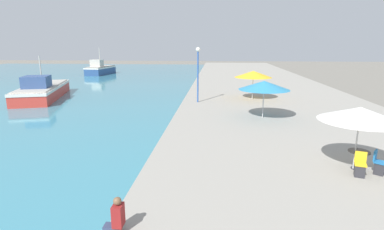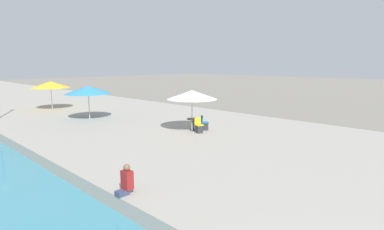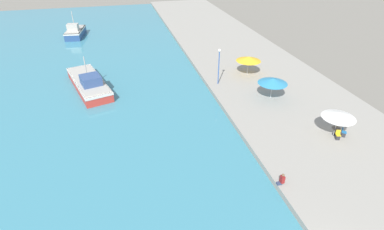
{
  "view_description": "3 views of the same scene",
  "coord_description": "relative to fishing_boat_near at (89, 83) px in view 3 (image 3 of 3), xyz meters",
  "views": [
    {
      "loc": [
        2.86,
        0.69,
        5.35
      ],
      "look_at": [
        1.5,
        17.48,
        1.36
      ],
      "focal_mm": 28.0,
      "sensor_mm": 36.0,
      "label": 1
    },
    {
      "loc": [
        -4.75,
        -0.17,
        4.64
      ],
      "look_at": [
        8.29,
        12.11,
        1.56
      ],
      "focal_mm": 28.0,
      "sensor_mm": 36.0,
      "label": 2
    },
    {
      "loc": [
        -10.33,
        -7.14,
        16.79
      ],
      "look_at": [
        -4.0,
        18.0,
        1.16
      ],
      "focal_mm": 28.0,
      "sensor_mm": 36.0,
      "label": 3
    }
  ],
  "objects": [
    {
      "name": "cafe_umbrella_white",
      "position": [
        20.54,
        -8.75,
        1.86
      ],
      "size": [
        3.33,
        3.33,
        2.47
      ],
      "color": "#B7B7B7",
      "rests_on": "quay_promenade"
    },
    {
      "name": "fishing_boat_near",
      "position": [
        0.0,
        0.0,
        0.0
      ],
      "size": [
        6.05,
        10.94,
        4.21
      ],
      "rotation": [
        0.0,
        0.0,
        0.29
      ],
      "color": "red",
      "rests_on": "water_basin"
    },
    {
      "name": "cafe_chair_right",
      "position": [
        23.58,
        -17.47,
        0.01
      ],
      "size": [
        0.58,
        0.58,
        0.91
      ],
      "rotation": [
        0.0,
        0.0,
        4.06
      ],
      "color": "#2D2D33",
      "rests_on": "quay_promenade"
    },
    {
      "name": "lamppost",
      "position": [
        15.88,
        -3.55,
        2.78
      ],
      "size": [
        0.36,
        0.36,
        4.56
      ],
      "color": "#28519E",
      "rests_on": "quay_promenade"
    },
    {
      "name": "person_at_quay",
      "position": [
        14.88,
        -21.73,
        0.11
      ],
      "size": [
        0.53,
        0.36,
        0.97
      ],
      "color": "#333D5B",
      "rests_on": "quay_promenade"
    },
    {
      "name": "cafe_umbrella_pink",
      "position": [
        22.83,
        -17.09,
        1.92
      ],
      "size": [
        3.04,
        3.04,
        2.5
      ],
      "color": "#B7B7B7",
      "rests_on": "quay_promenade"
    },
    {
      "name": "fishing_boat_mid",
      "position": [
        -3.47,
        24.28,
        0.1
      ],
      "size": [
        3.6,
        6.91,
        4.73
      ],
      "rotation": [
        0.0,
        0.0,
        -0.13
      ],
      "color": "navy",
      "rests_on": "water_basin"
    },
    {
      "name": "cafe_umbrella_striped",
      "position": [
        20.66,
        -1.68,
        1.91
      ],
      "size": [
        3.28,
        3.28,
        2.51
      ],
      "color": "#B7B7B7",
      "rests_on": "quay_promenade"
    },
    {
      "name": "quay_promenade",
      "position": [
        22.55,
        7.79,
        -0.59
      ],
      "size": [
        16.0,
        90.0,
        0.56
      ],
      "color": "gray",
      "rests_on": "ground_plane"
    },
    {
      "name": "cafe_chair_left",
      "position": [
        22.78,
        -17.72,
        0.01
      ],
      "size": [
        0.52,
        0.53,
        0.91
      ],
      "rotation": [
        0.0,
        0.0,
        2.82
      ],
      "color": "#2D2D33",
      "rests_on": "quay_promenade"
    },
    {
      "name": "cafe_table",
      "position": [
        23.01,
        -17.03,
        0.22
      ],
      "size": [
        0.8,
        0.8,
        0.74
      ],
      "color": "#333338",
      "rests_on": "quay_promenade"
    }
  ]
}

